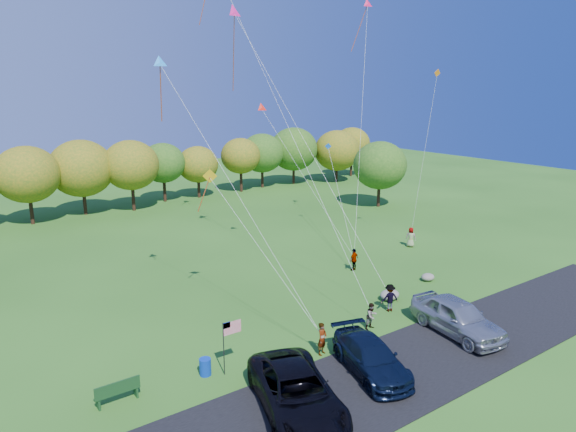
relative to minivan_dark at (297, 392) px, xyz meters
The scene contains 17 objects.
ground 7.40m from the minivan_dark, 30.97° to the left, with size 140.00×140.00×0.00m, color #265618.
asphalt_lane 6.36m from the minivan_dark, ahead, with size 44.00×6.00×0.06m, color black.
treeline 40.53m from the minivan_dark, 82.63° to the left, with size 77.18×27.54×8.19m.
minivan_dark is the anchor object (origin of this frame).
minivan_navy 4.70m from the minivan_dark, ahead, with size 2.15×5.30×1.54m, color black.
minivan_silver 11.36m from the minivan_dark, ahead, with size 2.30×5.71×1.94m, color #A1A4AB.
flyer_a 5.05m from the minivan_dark, 39.17° to the left, with size 0.62×0.41×1.71m, color #4C4C59.
flyer_b 8.85m from the minivan_dark, 25.63° to the left, with size 0.74×0.58×1.53m, color #4C4C59.
flyer_c 11.64m from the minivan_dark, 25.03° to the left, with size 1.10×0.63×1.71m, color #4C4C59.
flyer_d 17.85m from the minivan_dark, 40.20° to the left, with size 0.99×0.41×1.68m, color #4C4C59.
flyer_e 25.22m from the minivan_dark, 31.31° to the left, with size 0.83×0.54×1.70m, color #4C4C59.
park_bench 7.69m from the minivan_dark, 140.06° to the left, with size 1.94×0.48×1.07m.
trash_barrel 5.18m from the minivan_dark, 110.56° to the left, with size 0.55×0.55×0.83m, color #0A31A2.
flag_assembly 4.53m from the minivan_dark, 99.99° to the left, with size 0.98×0.64×2.65m.
boulder_near 13.28m from the minivan_dark, 27.36° to the left, with size 1.34×1.05×0.67m, color gray.
boulder_far 17.89m from the minivan_dark, 22.88° to the left, with size 0.99×0.83×0.52m, color gray.
kites_aloft 26.00m from the minivan_dark, 62.37° to the left, with size 23.04×12.22×15.45m.
Camera 1 is at (-17.37, -18.94, 13.14)m, focal length 32.00 mm.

